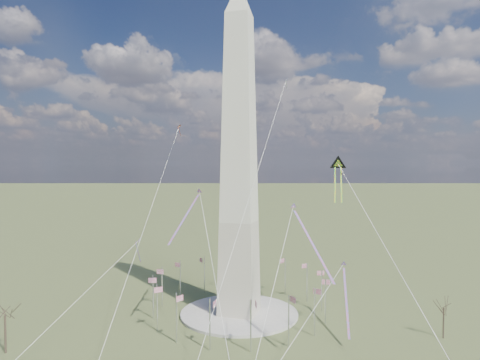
# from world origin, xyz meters

# --- Properties ---
(ground) EXTENTS (2000.00, 2000.00, 0.00)m
(ground) POSITION_xyz_m (0.00, 0.00, 0.00)
(ground) COLOR #4C562B
(ground) RESTS_ON ground
(plaza) EXTENTS (36.00, 36.00, 0.80)m
(plaza) POSITION_xyz_m (0.00, 0.00, 0.40)
(plaza) COLOR beige
(plaza) RESTS_ON ground
(washington_monument) EXTENTS (15.56, 15.56, 100.00)m
(washington_monument) POSITION_xyz_m (0.00, 0.00, 47.95)
(washington_monument) COLOR beige
(washington_monument) RESTS_ON plaza
(flagpole_ring) EXTENTS (54.40, 54.40, 13.00)m
(flagpole_ring) POSITION_xyz_m (-0.00, -0.00, 7.27)
(flagpole_ring) COLOR silver
(flagpole_ring) RESTS_ON ground
(tree_near) EXTENTS (7.01, 7.01, 12.26)m
(tree_near) POSITION_xyz_m (57.00, -1.95, 8.74)
(tree_near) COLOR #4B362E
(tree_near) RESTS_ON ground
(tree_far) EXTENTS (7.97, 7.97, 13.94)m
(tree_far) POSITION_xyz_m (-47.55, -41.33, 9.93)
(tree_far) COLOR #4B362E
(tree_far) RESTS_ON ground
(kite_delta_black) EXTENTS (6.21, 16.59, 13.72)m
(kite_delta_black) POSITION_xyz_m (28.49, 13.25, 45.41)
(kite_delta_black) COLOR black
(kite_delta_black) RESTS_ON ground
(kite_diamond_purple) EXTENTS (1.86, 2.70, 8.16)m
(kite_diamond_purple) POSITION_xyz_m (-34.61, 0.09, 19.90)
(kite_diamond_purple) COLOR #4C1D83
(kite_diamond_purple) RESTS_ON ground
(kite_streamer_left) EXTENTS (13.61, 20.50, 16.05)m
(kite_streamer_left) POSITION_xyz_m (22.34, -16.84, 29.58)
(kite_streamer_left) COLOR red
(kite_streamer_left) RESTS_ON ground
(kite_streamer_mid) EXTENTS (2.25, 20.20, 13.86)m
(kite_streamer_mid) POSITION_xyz_m (-12.01, -10.32, 33.16)
(kite_streamer_mid) COLOR red
(kite_streamer_mid) RESTS_ON ground
(kite_streamer_right) EXTENTS (3.77, 21.94, 15.08)m
(kite_streamer_right) POSITION_xyz_m (31.64, -1.50, 11.30)
(kite_streamer_right) COLOR red
(kite_streamer_right) RESTS_ON ground
(kite_small_red) EXTENTS (1.27, 1.99, 4.42)m
(kite_small_red) POSITION_xyz_m (-35.02, 34.22, 60.82)
(kite_small_red) COLOR red
(kite_small_red) RESTS_ON ground
(kite_small_white) EXTENTS (1.28, 1.68, 4.33)m
(kite_small_white) POSITION_xyz_m (7.17, 40.71, 78.28)
(kite_small_white) COLOR silver
(kite_small_white) RESTS_ON ground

